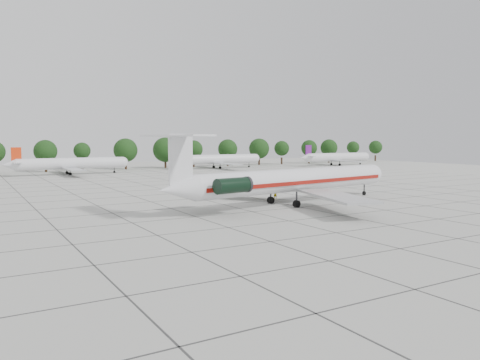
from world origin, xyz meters
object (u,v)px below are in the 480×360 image
Objects in this scene: main_airliner at (287,180)px; ground_crew at (275,194)px; bg_airliner_c at (71,164)px; bg_airliner_e at (337,157)px; bg_airliner_d at (219,159)px.

main_airliner is 25.42× the size of ground_crew.
main_airliner is at bearing -78.95° from bg_airliner_c.
main_airliner is 1.51× the size of bg_airliner_e.
main_airliner is 7.45m from ground_crew.
main_airliner is 1.51× the size of bg_airliner_c.
bg_airliner_d is (46.44, 3.50, 0.00)m from bg_airliner_c.
bg_airliner_c is at bearing 178.23° from bg_airliner_e.
main_airliner reaches higher than bg_airliner_c.
main_airliner is at bearing 70.21° from ground_crew.
bg_airliner_c is at bearing -74.11° from ground_crew.
bg_airliner_e is at bearing -8.00° from bg_airliner_d.
bg_airliner_c is 46.57m from bg_airliner_d.
bg_airliner_c and bg_airliner_e have the same top height.
main_airliner is 85.67m from bg_airliner_d.
bg_airliner_c reaches higher than ground_crew.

